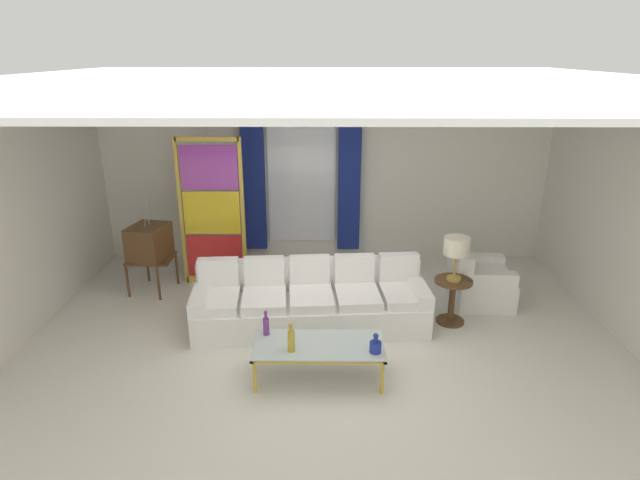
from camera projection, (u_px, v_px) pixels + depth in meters
name	position (u px, v px, depth m)	size (l,w,h in m)	color
ground_plane	(323.00, 349.00, 6.27)	(16.00, 16.00, 0.00)	silver
wall_rear	(324.00, 169.00, 8.64)	(8.00, 0.12, 3.00)	white
wall_left	(19.00, 212.00, 6.36)	(0.12, 7.00, 3.00)	white
wall_right	(632.00, 214.00, 6.29)	(0.12, 7.00, 3.00)	white
ceiling_slab	(324.00, 79.00, 6.00)	(8.00, 7.60, 0.04)	white
curtained_window	(301.00, 157.00, 8.40)	(2.00, 0.17, 2.70)	white
couch_white_long	(311.00, 301.00, 6.77)	(2.98, 1.15, 0.86)	white
coffee_table	(319.00, 347.00, 5.60)	(1.38, 0.63, 0.41)	silver
bottle_blue_decanter	(291.00, 340.00, 5.42)	(0.07, 0.07, 0.33)	gold
bottle_crystal_tall	(266.00, 325.00, 5.74)	(0.07, 0.07, 0.29)	#753384
bottle_amber_squat	(375.00, 346.00, 5.42)	(0.12, 0.12, 0.22)	navy
vintage_tv	(149.00, 244.00, 7.57)	(0.62, 0.68, 1.35)	brown
armchair_white	(476.00, 283.00, 7.36)	(0.85, 0.85, 0.80)	white
stained_glass_divider	(212.00, 216.00, 7.73)	(0.95, 0.05, 2.20)	gold
peacock_figurine	(237.00, 279.00, 7.63)	(0.44, 0.60, 0.50)	beige
round_side_table	(452.00, 297.00, 6.78)	(0.48, 0.48, 0.59)	brown
table_lamp_brass	(457.00, 248.00, 6.55)	(0.32, 0.32, 0.57)	#B29338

